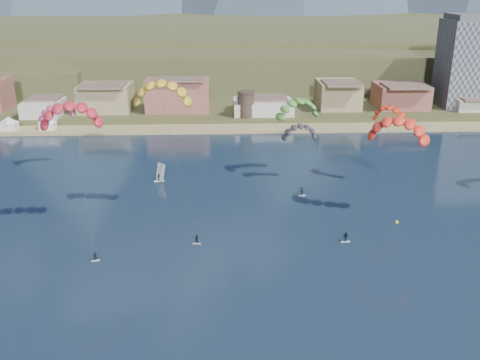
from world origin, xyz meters
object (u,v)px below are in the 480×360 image
at_px(kitesurfer_red, 70,110).
at_px(kitesurfer_yellow, 162,89).
at_px(kitesurfer_green, 298,106).
at_px(buoy, 397,222).
at_px(apartment_tower, 471,61).
at_px(watchtower, 246,104).
at_px(windsurfer, 160,176).
at_px(kitesurfer_orange, 399,125).

relative_size(kitesurfer_red, kitesurfer_yellow, 0.91).
height_order(kitesurfer_green, buoy, kitesurfer_green).
relative_size(apartment_tower, watchtower, 3.72).
height_order(kitesurfer_red, windsurfer, kitesurfer_red).
distance_m(kitesurfer_orange, windsurfer, 56.39).
height_order(windsurfer, buoy, windsurfer).
xyz_separation_m(kitesurfer_yellow, kitesurfer_orange, (44.54, -1.03, -6.95)).
bearing_deg(kitesurfer_green, kitesurfer_yellow, -141.44).
bearing_deg(windsurfer, kitesurfer_red, -111.92).
height_order(apartment_tower, kitesurfer_orange, apartment_tower).
height_order(apartment_tower, kitesurfer_yellow, apartment_tower).
xyz_separation_m(apartment_tower, kitesurfer_orange, (-54.65, -91.85, 1.37)).
relative_size(kitesurfer_red, windsurfer, 6.23).
xyz_separation_m(apartment_tower, buoy, (-53.95, -94.53, -17.70)).
relative_size(kitesurfer_red, kitesurfer_green, 1.27).
xyz_separation_m(apartment_tower, kitesurfer_yellow, (-99.19, -90.83, 8.32)).
bearing_deg(apartment_tower, kitesurfer_yellow, -137.52).
bearing_deg(windsurfer, watchtower, 67.27).
bearing_deg(windsurfer, buoy, -27.29).
height_order(kitesurfer_orange, buoy, kitesurfer_orange).
bearing_deg(kitesurfer_yellow, kitesurfer_orange, -1.32).
xyz_separation_m(watchtower, kitesurfer_green, (9.49, -53.97, 11.30)).
bearing_deg(watchtower, buoy, -72.07).
bearing_deg(buoy, apartment_tower, 60.28).
bearing_deg(apartment_tower, buoy, -119.72).
xyz_separation_m(kitesurfer_yellow, kitesurfer_green, (28.68, 22.86, -8.47)).
bearing_deg(buoy, kitesurfer_green, 121.95).
xyz_separation_m(apartment_tower, kitesurfer_green, (-70.51, -67.97, -0.15)).
xyz_separation_m(watchtower, buoy, (26.05, -80.53, -6.25)).
xyz_separation_m(kitesurfer_red, kitesurfer_yellow, (15.32, 6.66, 2.30)).
height_order(kitesurfer_yellow, kitesurfer_green, kitesurfer_yellow).
height_order(kitesurfer_yellow, windsurfer, kitesurfer_yellow).
distance_m(apartment_tower, kitesurfer_green, 97.94).
xyz_separation_m(apartment_tower, watchtower, (-80.00, -14.00, -11.45)).
relative_size(kitesurfer_orange, windsurfer, 5.60).
relative_size(kitesurfer_green, windsurfer, 4.92).
bearing_deg(watchtower, kitesurfer_yellow, -104.02).
height_order(apartment_tower, windsurfer, apartment_tower).
bearing_deg(windsurfer, kitesurfer_yellow, -79.75).
bearing_deg(kitesurfer_red, kitesurfer_green, 33.85).
distance_m(kitesurfer_red, kitesurfer_orange, 60.30).
distance_m(kitesurfer_red, windsurfer, 37.91).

